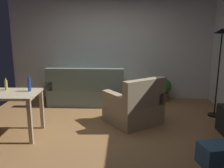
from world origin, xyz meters
TOP-DOWN VIEW (x-y plane):
  - ground_plane at (0.00, 0.00)m, footprint 5.20×4.40m
  - wall_rear at (0.00, 2.20)m, footprint 5.20×0.10m
  - couch at (-0.57, 1.59)m, footprint 1.79×0.84m
  - torchiere_lamp at (2.25, 0.87)m, footprint 0.32×0.32m
  - desk at (-1.71, -0.28)m, footprint 1.22×0.74m
  - potted_plant at (1.35, 1.90)m, footprint 0.36×0.36m
  - armchair at (0.55, 0.39)m, footprint 1.22×1.21m
  - storage_box at (1.60, -1.06)m, footprint 0.55×0.44m
  - bottle_squat at (-1.71, -0.10)m, footprint 0.05×0.05m
  - bottle_blue at (-1.27, -0.16)m, footprint 0.05×0.05m

SIDE VIEW (x-z plane):
  - ground_plane at x=0.00m, z-range -0.02..0.00m
  - storage_box at x=1.60m, z-range 0.00..0.30m
  - couch at x=-0.57m, z-range -0.15..0.77m
  - armchair at x=0.55m, z-range -0.14..0.78m
  - potted_plant at x=1.35m, z-range 0.05..0.62m
  - desk at x=-1.71m, z-range 0.27..1.03m
  - bottle_squat at x=-1.71m, z-range 0.74..0.95m
  - bottle_blue at x=-1.27m, z-range 0.74..1.01m
  - wall_rear at x=0.00m, z-range 0.00..2.70m
  - torchiere_lamp at x=2.25m, z-range 0.51..2.32m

